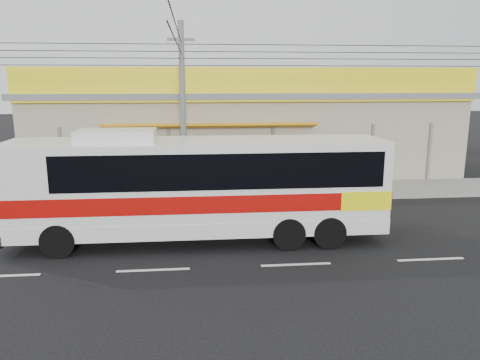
{
  "coord_description": "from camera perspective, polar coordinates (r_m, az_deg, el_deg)",
  "views": [
    {
      "loc": [
        -2.8,
        -14.72,
        5.14
      ],
      "look_at": [
        -1.15,
        2.0,
        1.52
      ],
      "focal_mm": 35.0,
      "sensor_mm": 36.0,
      "label": 1
    }
  ],
  "objects": [
    {
      "name": "coach_bus",
      "position": [
        14.91,
        -4.46,
        -0.24
      ],
      "size": [
        11.81,
        2.57,
        3.64
      ],
      "rotation": [
        0.0,
        0.0,
        -0.0
      ],
      "color": "silver",
      "rests_on": "ground"
    },
    {
      "name": "sidewalk",
      "position": [
        21.52,
        2.0,
        -1.46
      ],
      "size": [
        30.0,
        3.2,
        0.15
      ],
      "primitive_type": "cube",
      "color": "gray",
      "rests_on": "ground"
    },
    {
      "name": "utility_pole",
      "position": [
        19.91,
        -7.16,
        15.04
      ],
      "size": [
        34.0,
        14.0,
        7.48
      ],
      "color": "slate",
      "rests_on": "ground"
    },
    {
      "name": "lane_markings",
      "position": [
        13.55,
        6.84,
        -10.21
      ],
      "size": [
        50.0,
        0.12,
        0.01
      ],
      "primitive_type": null,
      "color": "silver",
      "rests_on": "ground"
    },
    {
      "name": "storefront_building",
      "position": [
        26.56,
        0.44,
        6.03
      ],
      "size": [
        22.6,
        9.2,
        5.7
      ],
      "color": "gray",
      "rests_on": "ground"
    },
    {
      "name": "ground",
      "position": [
        15.84,
        4.89,
        -6.81
      ],
      "size": [
        120.0,
        120.0,
        0.0
      ],
      "primitive_type": "plane",
      "color": "black",
      "rests_on": "ground"
    }
  ]
}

